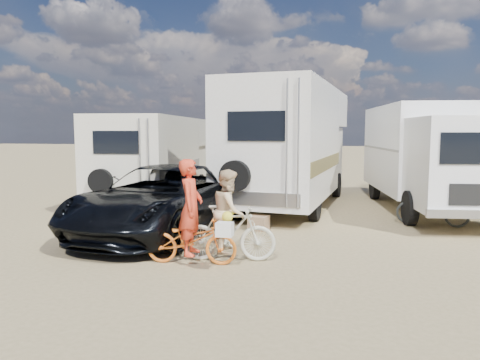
% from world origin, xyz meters
% --- Properties ---
extents(ground, '(140.00, 140.00, 0.00)m').
position_xyz_m(ground, '(0.00, 0.00, 0.00)').
color(ground, '#9C875D').
rests_on(ground, ground).
extents(rv_main, '(3.54, 8.30, 3.88)m').
position_xyz_m(rv_main, '(0.07, 7.27, 1.94)').
color(rv_main, silver).
rests_on(rv_main, ground).
extents(rv_left, '(3.15, 7.69, 2.94)m').
position_xyz_m(rv_left, '(-4.61, 7.08, 1.47)').
color(rv_left, white).
rests_on(rv_left, ground).
extents(box_truck, '(3.41, 7.96, 3.29)m').
position_xyz_m(box_truck, '(4.26, 7.12, 1.65)').
color(box_truck, white).
rests_on(box_truck, ground).
extents(dark_suv, '(3.43, 6.19, 1.64)m').
position_xyz_m(dark_suv, '(-2.49, 2.46, 0.82)').
color(dark_suv, black).
rests_on(dark_suv, ground).
extents(bike_man, '(1.76, 0.75, 0.90)m').
position_xyz_m(bike_man, '(-0.97, 0.11, 0.45)').
color(bike_man, orange).
rests_on(bike_man, ground).
extents(bike_woman, '(1.84, 0.78, 1.07)m').
position_xyz_m(bike_woman, '(-0.33, 0.45, 0.54)').
color(bike_woman, '#B8B69F').
rests_on(bike_woman, ground).
extents(rider_man, '(0.48, 0.69, 1.78)m').
position_xyz_m(rider_man, '(-0.97, 0.11, 0.89)').
color(rider_man, red).
rests_on(rider_man, ground).
extents(rider_woman, '(0.71, 0.85, 1.57)m').
position_xyz_m(rider_woman, '(-0.33, 0.45, 0.79)').
color(rider_woman, '#D6B78A').
rests_on(rider_woman, ground).
extents(bike_parked, '(1.88, 0.96, 0.94)m').
position_xyz_m(bike_parked, '(4.06, 4.78, 0.47)').
color(bike_parked, black).
rests_on(bike_parked, ground).
extents(cooler, '(0.63, 0.54, 0.43)m').
position_xyz_m(cooler, '(-2.01, 2.95, 0.22)').
color(cooler, '#2B538F').
rests_on(cooler, ground).
extents(crate, '(0.52, 0.52, 0.36)m').
position_xyz_m(crate, '(-0.27, 3.25, 0.18)').
color(crate, '#8A694C').
rests_on(crate, ground).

